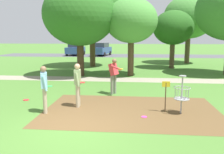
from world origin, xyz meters
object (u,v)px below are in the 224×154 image
at_px(player_throwing, 44,87).
at_px(tree_far_left, 189,17).
at_px(disc_golf_basket, 180,93).
at_px(tree_mid_right, 92,10).
at_px(parked_car_leftmost, 76,49).
at_px(frisbee_near_basket, 144,117).
at_px(tree_near_left, 173,28).
at_px(player_waiting_left, 114,74).
at_px(player_foreground_watching, 78,83).
at_px(tree_near_right, 131,21).
at_px(frisbee_by_tee, 26,100).
at_px(tree_mid_left, 79,15).
at_px(parked_car_center_left, 101,49).

relative_size(player_throwing, tree_far_left, 0.25).
relative_size(disc_golf_basket, tree_mid_right, 0.19).
bearing_deg(parked_car_leftmost, frisbee_near_basket, -70.91).
bearing_deg(tree_mid_right, tree_near_left, -4.18).
height_order(player_waiting_left, parked_car_leftmost, parked_car_leftmost).
bearing_deg(player_foreground_watching, tree_near_right, 75.48).
relative_size(disc_golf_basket, parked_car_leftmost, 0.32).
bearing_deg(frisbee_by_tee, player_waiting_left, 21.40).
height_order(frisbee_near_basket, tree_near_right, tree_near_right).
distance_m(player_waiting_left, tree_mid_left, 6.58).
distance_m(tree_near_right, tree_far_left, 9.99).
bearing_deg(disc_golf_basket, tree_far_left, 76.80).
height_order(player_foreground_watching, player_throwing, same).
xyz_separation_m(tree_near_left, tree_mid_left, (-7.02, -4.65, 0.73)).
bearing_deg(player_foreground_watching, player_throwing, -140.51).
relative_size(player_waiting_left, frisbee_by_tee, 6.88).
xyz_separation_m(tree_near_left, parked_car_center_left, (-7.96, 12.65, -2.53)).
bearing_deg(tree_mid_right, player_waiting_left, -74.49).
distance_m(disc_golf_basket, tree_near_left, 12.71).
relative_size(player_waiting_left, frisbee_near_basket, 8.36).
bearing_deg(tree_near_right, frisbee_near_basket, -86.00).
bearing_deg(player_throwing, tree_mid_left, 93.77).
height_order(tree_near_left, tree_near_right, tree_near_right).
distance_m(disc_golf_basket, tree_far_left, 17.09).
relative_size(player_foreground_watching, tree_mid_right, 0.23).
height_order(tree_near_right, parked_car_center_left, tree_near_right).
xyz_separation_m(disc_golf_basket, parked_car_leftmost, (-10.20, 25.27, 0.17)).
xyz_separation_m(player_foreground_watching, frisbee_by_tee, (-2.49, 0.69, -0.96)).
height_order(tree_far_left, parked_car_center_left, tree_far_left).
bearing_deg(tree_far_left, frisbee_by_tee, -123.92).
height_order(player_foreground_watching, parked_car_leftmost, parked_car_leftmost).
bearing_deg(tree_near_right, parked_car_leftmost, 115.78).
distance_m(player_throwing, tree_mid_left, 8.66).
xyz_separation_m(disc_golf_basket, player_foreground_watching, (-3.82, 0.47, 0.21)).
xyz_separation_m(tree_mid_left, tree_mid_right, (-0.06, 5.17, 0.89)).
xyz_separation_m(tree_near_right, tree_mid_left, (-3.50, -0.36, 0.41)).
xyz_separation_m(tree_far_left, parked_car_center_left, (-10.11, 8.76, -3.73)).
xyz_separation_m(tree_near_left, parked_car_leftmost, (-11.85, 12.95, -2.53)).
xyz_separation_m(tree_near_left, tree_near_right, (-3.52, -4.29, 0.32)).
distance_m(disc_golf_basket, tree_mid_left, 9.96).
bearing_deg(parked_car_center_left, tree_mid_right, -85.89).
bearing_deg(player_foreground_watching, parked_car_leftmost, 104.42).
height_order(frisbee_by_tee, tree_near_right, tree_near_right).
relative_size(player_throwing, tree_near_left, 0.35).
distance_m(player_foreground_watching, parked_car_center_left, 24.61).
xyz_separation_m(tree_mid_left, parked_car_center_left, (-0.94, 17.30, -3.26)).
xyz_separation_m(disc_golf_basket, player_throwing, (-4.84, -0.36, 0.21)).
bearing_deg(parked_car_leftmost, player_waiting_left, -71.46).
height_order(player_waiting_left, frisbee_near_basket, player_waiting_left).
relative_size(disc_golf_basket, player_throwing, 0.81).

